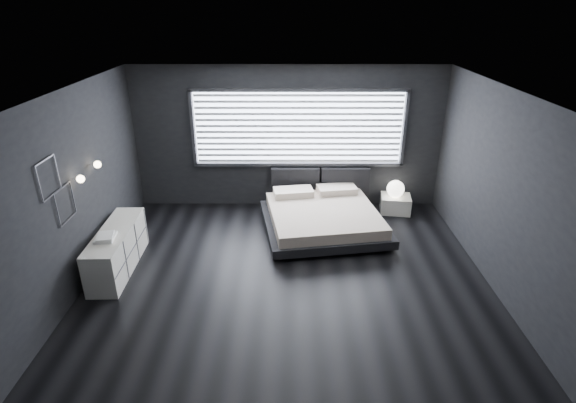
{
  "coord_description": "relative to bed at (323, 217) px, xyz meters",
  "views": [
    {
      "loc": [
        0.01,
        -5.75,
        3.86
      ],
      "look_at": [
        0.0,
        0.85,
        0.9
      ],
      "focal_mm": 28.0,
      "sensor_mm": 36.0,
      "label": 1
    }
  ],
  "objects": [
    {
      "name": "wall_art_lower",
      "position": [
        -3.61,
        -1.89,
        1.13
      ],
      "size": [
        0.01,
        0.48,
        0.48
      ],
      "color": "#47474C",
      "rests_on": "ground"
    },
    {
      "name": "nightstand",
      "position": [
        1.5,
        0.78,
        -0.09
      ],
      "size": [
        0.63,
        0.55,
        0.33
      ],
      "primitive_type": "cube",
      "rotation": [
        0.0,
        0.0,
        -0.14
      ],
      "color": "white",
      "rests_on": "ground"
    },
    {
      "name": "room",
      "position": [
        -0.64,
        -1.59,
        1.15
      ],
      "size": [
        6.04,
        6.0,
        2.8
      ],
      "color": "black",
      "rests_on": "ground"
    },
    {
      "name": "orb_lamp",
      "position": [
        1.46,
        0.75,
        0.25
      ],
      "size": [
        0.34,
        0.34,
        0.34
      ],
      "primitive_type": "sphere",
      "color": "white",
      "rests_on": "nightstand"
    },
    {
      "name": "book_stack",
      "position": [
        -3.31,
        -1.57,
        0.44
      ],
      "size": [
        0.3,
        0.38,
        0.07
      ],
      "color": "white",
      "rests_on": "dresser"
    },
    {
      "name": "headboard",
      "position": [
        0.01,
        1.05,
        0.32
      ],
      "size": [
        1.96,
        0.16,
        0.52
      ],
      "color": "black",
      "rests_on": "ground"
    },
    {
      "name": "dresser",
      "position": [
        -3.28,
        -1.3,
        0.08
      ],
      "size": [
        0.51,
        1.67,
        0.66
      ],
      "color": "white",
      "rests_on": "ground"
    },
    {
      "name": "bed",
      "position": [
        0.0,
        0.0,
        0.0
      ],
      "size": [
        2.4,
        2.32,
        0.55
      ],
      "color": "black",
      "rests_on": "ground"
    },
    {
      "name": "sconce_near",
      "position": [
        -3.52,
        -1.54,
        1.35
      ],
      "size": [
        0.18,
        0.11,
        0.11
      ],
      "color": "silver",
      "rests_on": "ground"
    },
    {
      "name": "sconce_far",
      "position": [
        -3.52,
        -0.94,
        1.35
      ],
      "size": [
        0.18,
        0.11,
        0.11
      ],
      "color": "silver",
      "rests_on": "ground"
    },
    {
      "name": "wall_art_upper",
      "position": [
        -3.61,
        -2.14,
        1.6
      ],
      "size": [
        0.01,
        0.48,
        0.48
      ],
      "color": "#47474C",
      "rests_on": "ground"
    },
    {
      "name": "window",
      "position": [
        -0.44,
        1.11,
        1.36
      ],
      "size": [
        4.14,
        0.09,
        1.52
      ],
      "color": "white",
      "rests_on": "ground"
    }
  ]
}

